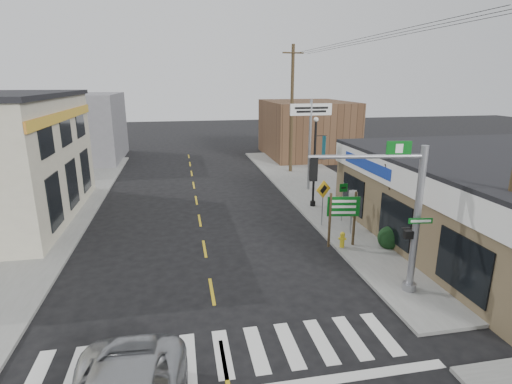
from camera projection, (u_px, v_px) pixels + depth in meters
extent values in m
plane|color=black|center=(224.00, 363.00, 11.19)|extent=(140.00, 140.00, 0.00)
cube|color=slate|center=(343.00, 205.00, 25.11)|extent=(6.00, 38.00, 0.13)
cube|color=slate|center=(33.00, 224.00, 21.81)|extent=(6.00, 38.00, 0.13)
cube|color=gold|center=(205.00, 249.00, 18.75)|extent=(0.12, 56.00, 0.01)
cube|color=silver|center=(223.00, 353.00, 11.57)|extent=(11.00, 2.20, 0.01)
cube|color=brown|center=(512.00, 203.00, 18.99)|extent=(12.00, 14.00, 4.00)
cube|color=brown|center=(306.00, 129.00, 40.99)|extent=(8.00, 10.00, 5.60)
cube|color=slate|center=(72.00, 128.00, 38.55)|extent=(9.00, 10.00, 6.40)
cylinder|color=gray|center=(417.00, 221.00, 14.12)|extent=(0.25, 0.25, 5.40)
cylinder|color=gray|center=(370.00, 158.00, 13.12)|extent=(3.96, 0.14, 0.14)
cube|color=black|center=(318.00, 172.00, 12.90)|extent=(0.25, 0.20, 0.81)
cube|color=#075313|center=(420.00, 221.00, 13.89)|extent=(0.86, 0.04, 0.20)
cube|color=#075313|center=(401.00, 149.00, 13.25)|extent=(0.86, 0.05, 0.50)
cube|color=black|center=(410.00, 235.00, 14.16)|extent=(0.29, 0.23, 0.29)
cube|color=#43341F|center=(330.00, 220.00, 18.31)|extent=(0.09, 0.09, 2.61)
cube|color=#43341F|center=(354.00, 219.00, 18.54)|extent=(0.09, 0.09, 2.61)
cube|color=#03551A|center=(343.00, 207.00, 18.19)|extent=(1.49, 0.05, 0.93)
cylinder|color=gold|center=(342.00, 241.00, 18.55)|extent=(0.21, 0.21, 0.60)
sphere|color=gold|center=(343.00, 234.00, 18.46)|extent=(0.24, 0.24, 0.24)
cylinder|color=gray|center=(322.00, 205.00, 21.12)|extent=(0.05, 0.05, 2.29)
cube|color=gold|center=(323.00, 189.00, 20.85)|extent=(0.97, 0.03, 0.97)
cylinder|color=black|center=(314.00, 164.00, 24.03)|extent=(0.14, 0.14, 5.25)
sphere|color=silver|center=(316.00, 119.00, 23.31)|extent=(0.28, 0.28, 0.28)
cube|color=#0F4854|center=(324.00, 147.00, 23.86)|extent=(0.02, 0.55, 1.41)
cylinder|color=gray|center=(310.00, 146.00, 27.71)|extent=(0.18, 0.18, 6.26)
cube|color=silver|center=(311.00, 110.00, 27.04)|extent=(2.95, 0.18, 0.78)
cylinder|color=black|center=(396.00, 212.00, 19.03)|extent=(0.18, 0.18, 2.94)
ellipsoid|color=#173B15|center=(469.00, 259.00, 16.39)|extent=(1.20, 1.20, 0.90)
ellipsoid|color=black|center=(390.00, 238.00, 18.59)|extent=(1.11, 1.11, 0.84)
cylinder|color=#402B1B|center=(292.00, 110.00, 32.77)|extent=(0.27, 0.27, 10.26)
cube|color=#402B1B|center=(293.00, 53.00, 31.56)|extent=(1.79, 0.11, 0.11)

